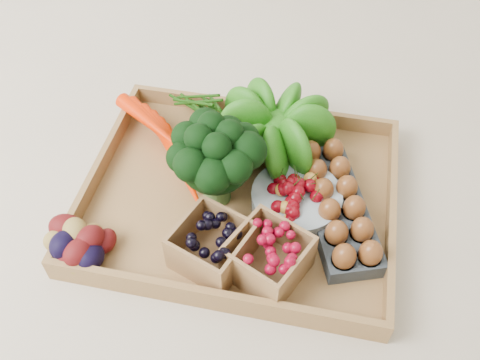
% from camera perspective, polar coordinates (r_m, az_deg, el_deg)
% --- Properties ---
extents(ground, '(4.00, 4.00, 0.00)m').
position_cam_1_polar(ground, '(0.99, 0.00, -2.26)').
color(ground, beige).
rests_on(ground, ground).
extents(tray, '(0.55, 0.45, 0.01)m').
position_cam_1_polar(tray, '(0.98, 0.00, -1.99)').
color(tray, olive).
rests_on(tray, ground).
extents(carrots, '(0.21, 0.15, 0.05)m').
position_cam_1_polar(carrots, '(1.03, -7.23, 3.48)').
color(carrots, '#F12900').
rests_on(carrots, tray).
extents(lettuce, '(0.15, 0.15, 0.15)m').
position_cam_1_polar(lettuce, '(1.00, 4.00, 6.16)').
color(lettuce, '#145C0E').
rests_on(lettuce, tray).
extents(broccoli, '(0.17, 0.17, 0.13)m').
position_cam_1_polar(broccoli, '(0.93, -2.58, 0.74)').
color(broccoli, black).
rests_on(broccoli, tray).
extents(cherry_bowl, '(0.16, 0.16, 0.04)m').
position_cam_1_polar(cherry_bowl, '(0.95, 6.00, -2.22)').
color(cherry_bowl, '#8C9EA5').
rests_on(cherry_bowl, tray).
extents(egg_carton, '(0.19, 0.29, 0.03)m').
position_cam_1_polar(egg_carton, '(0.95, 10.21, -3.03)').
color(egg_carton, '#394048').
rests_on(egg_carton, tray).
extents(potatoes, '(0.14, 0.14, 0.08)m').
position_cam_1_polar(potatoes, '(0.91, -17.06, -6.26)').
color(potatoes, '#480B0D').
rests_on(potatoes, tray).
extents(punnet_blackberry, '(0.14, 0.14, 0.08)m').
position_cam_1_polar(punnet_blackberry, '(0.87, -3.00, -6.97)').
color(punnet_blackberry, black).
rests_on(punnet_blackberry, tray).
extents(punnet_raspberry, '(0.15, 0.15, 0.08)m').
position_cam_1_polar(punnet_raspberry, '(0.86, 3.00, -8.18)').
color(punnet_raspberry, maroon).
rests_on(punnet_raspberry, tray).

